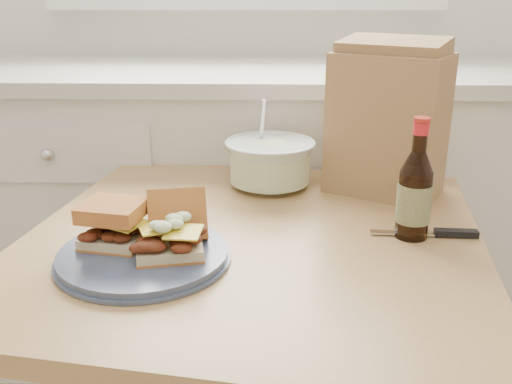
{
  "coord_description": "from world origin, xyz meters",
  "views": [
    {
      "loc": [
        0.1,
        -0.05,
        1.17
      ],
      "look_at": [
        0.07,
        0.97,
        0.8
      ],
      "focal_mm": 40.0,
      "sensor_mm": 36.0,
      "label": 1
    }
  ],
  "objects_px": {
    "paper_bag": "(387,125)",
    "dining_table": "(253,283)",
    "coleslaw_bowl": "(270,164)",
    "plate": "(143,256)",
    "beer_bottle": "(415,194)"
  },
  "relations": [
    {
      "from": "coleslaw_bowl",
      "to": "paper_bag",
      "type": "relative_size",
      "value": 0.67
    },
    {
      "from": "plate",
      "to": "dining_table",
      "type": "bearing_deg",
      "value": 31.77
    },
    {
      "from": "paper_bag",
      "to": "dining_table",
      "type": "bearing_deg",
      "value": -109.08
    },
    {
      "from": "dining_table",
      "to": "paper_bag",
      "type": "relative_size",
      "value": 3.13
    },
    {
      "from": "dining_table",
      "to": "beer_bottle",
      "type": "bearing_deg",
      "value": 9.21
    },
    {
      "from": "paper_bag",
      "to": "coleslaw_bowl",
      "type": "bearing_deg",
      "value": -156.17
    },
    {
      "from": "plate",
      "to": "beer_bottle",
      "type": "relative_size",
      "value": 1.27
    },
    {
      "from": "dining_table",
      "to": "plate",
      "type": "xyz_separation_m",
      "value": [
        -0.19,
        -0.12,
        0.12
      ]
    },
    {
      "from": "coleslaw_bowl",
      "to": "beer_bottle",
      "type": "bearing_deg",
      "value": -46.18
    },
    {
      "from": "dining_table",
      "to": "plate",
      "type": "bearing_deg",
      "value": -139.32
    },
    {
      "from": "plate",
      "to": "coleslaw_bowl",
      "type": "relative_size",
      "value": 1.39
    },
    {
      "from": "dining_table",
      "to": "paper_bag",
      "type": "height_order",
      "value": "paper_bag"
    },
    {
      "from": "plate",
      "to": "paper_bag",
      "type": "relative_size",
      "value": 0.93
    },
    {
      "from": "beer_bottle",
      "to": "coleslaw_bowl",
      "type": "bearing_deg",
      "value": 133.27
    },
    {
      "from": "dining_table",
      "to": "paper_bag",
      "type": "bearing_deg",
      "value": 50.18
    }
  ]
}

